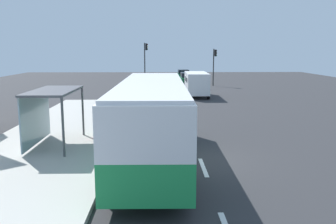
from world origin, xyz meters
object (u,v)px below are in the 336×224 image
Objects in this scene: bus at (152,116)px; recycling_bin_red at (102,129)px; white_van at (197,83)px; traffic_light_near_side at (214,61)px; recycling_bin_green at (104,126)px; traffic_light_far_side at (145,57)px; bus_shelter at (47,103)px; sedan_near at (187,78)px; sedan_far at (183,74)px.

bus is 11.62× the size of recycling_bin_red.
traffic_light_near_side reaches higher than white_van.
bus is 32.03m from traffic_light_near_side.
traffic_light_far_side is (1.10, 28.25, 2.88)m from recycling_bin_green.
bus is 2.76× the size of bus_shelter.
white_van is at bearing 69.22° from recycling_bin_green.
white_van reaches higher than sedan_near.
traffic_light_near_side is (7.22, 31.19, 1.22)m from bus.
white_van is 0.98× the size of traffic_light_far_side.
bus is at bearing -96.78° from sedan_near.
recycling_bin_red is 0.24× the size of bus_shelter.
recycling_bin_red is 29.87m from traffic_light_near_side.
traffic_light_far_side reaches higher than sedan_far.
bus is 33.98m from sedan_near.
sedan_far is at bearing 80.30° from recycling_bin_red.
recycling_bin_green is at bearing 37.73° from bus_shelter.
bus_shelter is at bearing -102.58° from sedan_far.
sedan_near is 0.97× the size of traffic_light_near_side.
recycling_bin_red is (-2.49, 3.04, -1.19)m from bus.
bus_shelter is at bearing -96.30° from traffic_light_far_side.
recycling_bin_green is (-6.50, -37.31, -0.14)m from sedan_far.
recycling_bin_green is at bearing -109.47° from traffic_light_near_side.
recycling_bin_red is (-6.50, -38.01, -0.14)m from sedan_far.
bus_shelter reaches higher than white_van.
sedan_near is 4.66× the size of recycling_bin_green.
traffic_light_near_side is at bearing 70.53° from recycling_bin_green.
sedan_near is at bearing 77.77° from recycling_bin_green.
traffic_light_far_side is at bearing 114.99° from white_van.
white_van is 12.74m from traffic_light_far_side.
bus is 11.62× the size of recycling_bin_green.
traffic_light_far_side is at bearing -120.80° from sedan_far.
sedan_near is 7.32m from sedan_far.
sedan_far is at bearing 77.42° from bus_shelter.
recycling_bin_green is 0.21× the size of traffic_light_near_side.
sedan_near is at bearing 141.53° from traffic_light_near_side.
traffic_light_far_side is at bearing 174.69° from traffic_light_near_side.
white_van is at bearing -65.01° from traffic_light_far_side.
recycling_bin_red is 2.83m from bus_shelter.
recycling_bin_green is at bearing -92.22° from traffic_light_far_side.
traffic_light_near_side reaches higher than sedan_near.
white_van is 18.71m from recycling_bin_red.
recycling_bin_green is at bearing -110.78° from white_van.
bus is at bearing -87.51° from traffic_light_far_side.
sedan_near is at bearing 17.89° from traffic_light_far_side.
bus_shelter is at bearing 156.68° from bus.
sedan_near is 4.68m from traffic_light_near_side.
bus is 2.50× the size of sedan_far.
white_van is at bearing -107.35° from traffic_light_near_side.
sedan_far is at bearing 59.20° from traffic_light_far_side.
recycling_bin_green is (-6.50, -29.99, -0.14)m from sedan_near.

